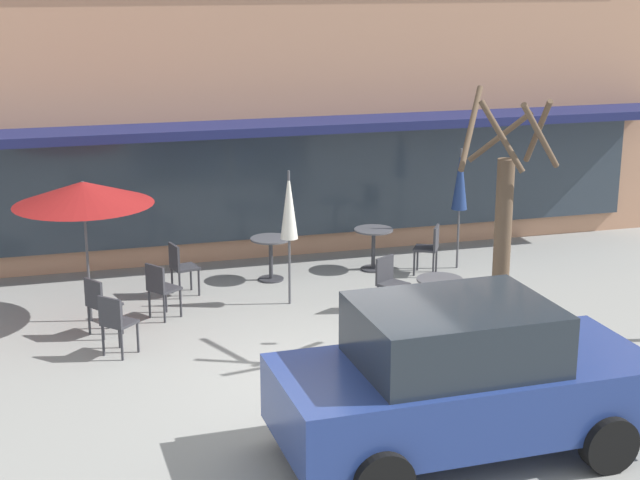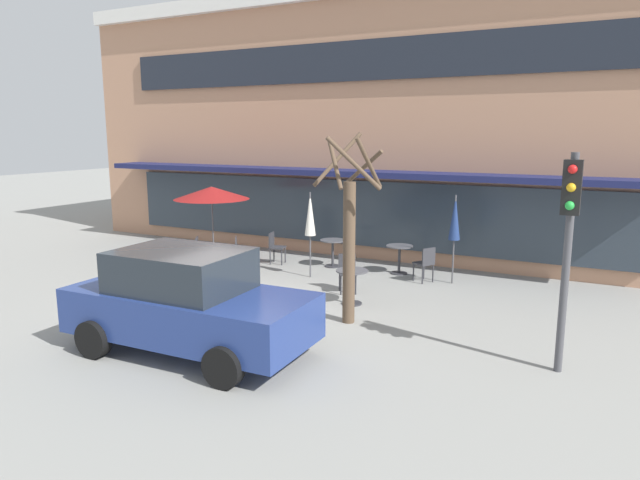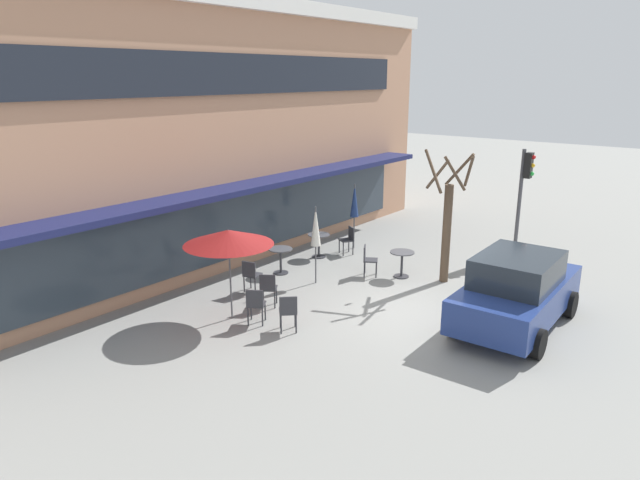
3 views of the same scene
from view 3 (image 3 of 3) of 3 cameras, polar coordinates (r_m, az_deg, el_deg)
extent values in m
plane|color=gray|center=(14.23, 9.59, -7.32)|extent=(80.00, 80.00, 0.00)
cube|color=tan|center=(19.90, -16.35, 10.64)|extent=(19.57, 8.00, 7.85)
cube|color=#191E4C|center=(16.64, -6.70, 5.43)|extent=(16.63, 1.10, 0.16)
cube|color=#1E232D|center=(16.70, -8.30, 16.11)|extent=(15.66, 0.10, 1.10)
cube|color=#2D3842|center=(17.24, -7.73, 1.68)|extent=(15.66, 0.10, 1.90)
cylinder|color=#333338|center=(16.87, -3.93, -3.28)|extent=(0.44, 0.44, 0.03)
cylinder|color=#333338|center=(16.75, -3.95, -2.10)|extent=(0.07, 0.07, 0.70)
cylinder|color=#4C4C51|center=(16.64, -3.98, -0.91)|extent=(0.70, 0.70, 0.03)
cylinder|color=#333338|center=(18.30, -0.12, -1.66)|extent=(0.44, 0.44, 0.03)
cylinder|color=#333338|center=(18.19, -0.12, -0.57)|extent=(0.07, 0.07, 0.70)
cylinder|color=#4C4C51|center=(18.09, -0.12, 0.54)|extent=(0.70, 0.70, 0.03)
cylinder|color=#333338|center=(16.70, 8.12, -3.61)|extent=(0.44, 0.44, 0.03)
cylinder|color=#333338|center=(16.58, 8.17, -2.42)|extent=(0.07, 0.07, 0.70)
cylinder|color=#4C4C51|center=(16.47, 8.22, -1.22)|extent=(0.70, 0.70, 0.03)
cylinder|color=#4C4C51|center=(13.57, -8.97, -3.48)|extent=(0.04, 0.04, 2.20)
cone|color=maroon|center=(13.29, -9.14, 0.28)|extent=(2.10, 2.10, 0.35)
cylinder|color=#4C4C51|center=(18.99, 3.44, 2.37)|extent=(0.04, 0.04, 2.20)
cone|color=navy|center=(18.87, 3.47, 3.99)|extent=(0.28, 0.28, 1.10)
cylinder|color=#4C4C51|center=(15.72, -0.43, -0.53)|extent=(0.04, 0.04, 2.20)
cone|color=silver|center=(15.57, -0.44, 1.41)|extent=(0.28, 0.28, 1.10)
cylinder|color=#333338|center=(16.79, 5.67, -2.65)|extent=(0.04, 0.04, 0.45)
cylinder|color=#333338|center=(16.47, 5.63, -3.03)|extent=(0.04, 0.04, 0.45)
cylinder|color=#333338|center=(16.80, 4.51, -2.61)|extent=(0.04, 0.04, 0.45)
cylinder|color=#333338|center=(16.48, 4.45, -2.99)|extent=(0.04, 0.04, 0.45)
cube|color=#333338|center=(16.56, 5.09, -2.02)|extent=(0.55, 0.55, 0.04)
cube|color=#333338|center=(16.50, 4.48, -1.27)|extent=(0.36, 0.24, 0.40)
cylinder|color=#333338|center=(13.28, -3.98, -7.83)|extent=(0.04, 0.04, 0.45)
cylinder|color=#333338|center=(13.29, -2.50, -7.78)|extent=(0.04, 0.04, 0.45)
cylinder|color=#333338|center=(12.97, -3.92, -8.44)|extent=(0.04, 0.04, 0.45)
cylinder|color=#333338|center=(12.98, -2.40, -8.38)|extent=(0.04, 0.04, 0.45)
cube|color=#333338|center=(13.03, -3.22, -7.12)|extent=(0.57, 0.57, 0.04)
cube|color=#333338|center=(12.78, -3.19, -6.53)|extent=(0.31, 0.31, 0.40)
cylinder|color=#333338|center=(13.75, -6.91, -7.04)|extent=(0.04, 0.04, 0.45)
cylinder|color=#333338|center=(13.69, -5.50, -7.11)|extent=(0.04, 0.04, 0.45)
cylinder|color=#333338|center=(13.45, -7.21, -7.60)|extent=(0.04, 0.04, 0.45)
cylinder|color=#333338|center=(13.38, -5.78, -7.68)|extent=(0.04, 0.04, 0.45)
cube|color=#333338|center=(13.47, -6.38, -6.40)|extent=(0.55, 0.55, 0.04)
cube|color=#333338|center=(13.22, -6.57, -5.82)|extent=(0.25, 0.36, 0.40)
cylinder|color=#333338|center=(18.36, 2.34, -0.93)|extent=(0.04, 0.04, 0.45)
cylinder|color=#333338|center=(18.66, 1.94, -0.64)|extent=(0.04, 0.04, 0.45)
cylinder|color=#333338|center=(18.49, 3.31, -0.82)|extent=(0.04, 0.04, 0.45)
cylinder|color=#333338|center=(18.79, 2.90, -0.54)|extent=(0.04, 0.04, 0.45)
cube|color=#333338|center=(18.51, 2.63, -0.01)|extent=(0.55, 0.55, 0.04)
cube|color=#333338|center=(18.52, 3.15, 0.70)|extent=(0.24, 0.36, 0.40)
cylinder|color=#333338|center=(15.71, -6.95, -4.03)|extent=(0.04, 0.04, 0.45)
cylinder|color=#333338|center=(15.54, -5.87, -4.22)|extent=(0.04, 0.04, 0.45)
cylinder|color=#333338|center=(15.44, -7.59, -4.43)|extent=(0.04, 0.04, 0.45)
cylinder|color=#333338|center=(15.27, -6.50, -4.62)|extent=(0.04, 0.04, 0.45)
cube|color=#333338|center=(15.41, -6.76, -3.47)|extent=(0.48, 0.48, 0.04)
cube|color=#333338|center=(15.19, -7.13, -2.89)|extent=(0.14, 0.40, 0.40)
cylinder|color=#333338|center=(14.69, -5.69, -5.46)|extent=(0.04, 0.04, 0.45)
cylinder|color=#333338|center=(14.64, -4.37, -5.49)|extent=(0.04, 0.04, 0.45)
cylinder|color=#333338|center=(14.37, -5.90, -5.95)|extent=(0.04, 0.04, 0.45)
cylinder|color=#333338|center=(14.33, -4.55, -5.99)|extent=(0.04, 0.04, 0.45)
cube|color=#333338|center=(14.42, -5.15, -4.82)|extent=(0.56, 0.56, 0.04)
cube|color=#333338|center=(14.17, -5.28, -4.25)|extent=(0.26, 0.35, 0.40)
cube|color=navy|center=(13.92, 19.07, -5.45)|extent=(4.25, 1.92, 0.76)
cube|color=#232B33|center=(13.54, 19.15, -2.81)|extent=(2.14, 1.66, 0.68)
cylinder|color=black|center=(15.47, 17.28, -4.63)|extent=(0.65, 0.24, 0.64)
cylinder|color=black|center=(15.04, 23.76, -5.90)|extent=(0.65, 0.24, 0.64)
cylinder|color=black|center=(13.19, 13.40, -7.97)|extent=(0.65, 0.24, 0.64)
cylinder|color=black|center=(12.69, 20.95, -9.65)|extent=(0.65, 0.24, 0.64)
cylinder|color=brown|center=(16.16, 12.53, 0.59)|extent=(0.24, 0.24, 2.77)
cylinder|color=brown|center=(16.13, 13.77, 6.85)|extent=(0.23, 0.89, 0.98)
cylinder|color=brown|center=(16.08, 11.70, 6.48)|extent=(0.90, 0.28, 0.73)
cylinder|color=brown|center=(15.56, 11.26, 6.79)|extent=(0.70, 0.90, 1.05)
cylinder|color=brown|center=(15.52, 13.34, 6.48)|extent=(0.56, 0.51, 0.95)
cylinder|color=brown|center=(15.87, 14.67, 6.63)|extent=(0.91, 0.63, 0.98)
cylinder|color=#47474C|center=(19.39, 19.30, 3.59)|extent=(0.12, 0.12, 3.40)
cube|color=black|center=(19.13, 20.15, 7.01)|extent=(0.26, 0.20, 0.80)
sphere|color=red|center=(19.06, 20.60, 7.76)|extent=(0.13, 0.13, 0.13)
sphere|color=gold|center=(19.09, 20.52, 6.99)|extent=(0.13, 0.13, 0.13)
sphere|color=green|center=(19.13, 20.44, 6.22)|extent=(0.13, 0.13, 0.13)
camera|label=1|loc=(9.65, 71.04, 3.14)|focal=55.00mm
camera|label=2|loc=(18.95, 47.73, 5.08)|focal=32.00mm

